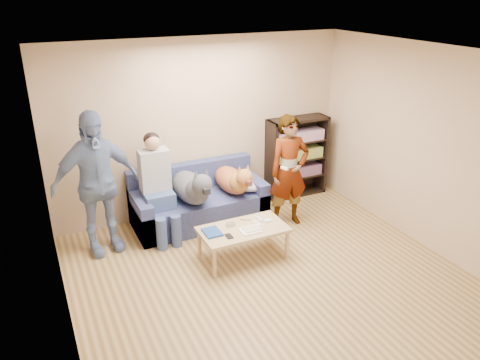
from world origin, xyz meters
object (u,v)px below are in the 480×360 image
bookshelf (296,155)px  person_standing_right (289,171)px  person_seated (157,183)px  coffee_table (243,231)px  sofa (198,204)px  dog_gray (192,187)px  person_standing_left (96,184)px  camera_silver (231,224)px  dog_tan (233,180)px  notebook_blue (212,232)px

bookshelf → person_standing_right: bearing=-127.5°
person_seated → coffee_table: (0.78, -1.06, -0.40)m
sofa → person_seated: person_seated is taller
person_standing_right → dog_gray: size_ratio=1.29×
sofa → person_standing_left: bearing=-171.4°
camera_silver → sofa: 1.08m
dog_gray → camera_silver: bearing=-77.7°
dog_tan → notebook_blue: bearing=-127.1°
sofa → dog_gray: size_ratio=1.51×
person_standing_right → dog_tan: person_standing_right is taller
bookshelf → sofa: bearing=-172.6°
person_standing_left → dog_gray: size_ratio=1.49×
person_standing_left → camera_silver: bearing=-39.6°
dog_gray → person_seated: bearing=171.0°
dog_gray → person_standing_left: bearing=-179.3°
notebook_blue → sofa: bearing=77.9°
sofa → dog_gray: 0.45m
dog_gray → sofa: bearing=53.1°
person_standing_left → bookshelf: person_standing_left is taller
dog_gray → bookshelf: bearing=12.6°
person_standing_left → sofa: size_ratio=0.99×
camera_silver → bookshelf: bookshelf is taller
dog_tan → coffee_table: bearing=-108.4°
notebook_blue → person_standing_right: bearing=20.5°
sofa → bookshelf: size_ratio=1.46×
person_standing_right → camera_silver: size_ratio=14.74×
camera_silver → dog_tan: 1.04m
camera_silver → dog_gray: (-0.19, 0.86, 0.21)m
person_standing_left → dog_tan: bearing=-7.6°
sofa → coffee_table: size_ratio=1.73×
person_standing_right → camera_silver: 1.26m
sofa → person_seated: (-0.62, -0.13, 0.49)m
person_seated → dog_gray: bearing=-9.0°
camera_silver → bookshelf: bearing=36.4°
person_standing_right → coffee_table: person_standing_right is taller
person_standing_right → dog_tan: size_ratio=1.41×
camera_silver → dog_gray: 0.91m
notebook_blue → dog_tan: 1.25m
bookshelf → notebook_blue: bearing=-146.2°
coffee_table → dog_gray: bearing=107.5°
notebook_blue → dog_tan: (0.74, 0.98, 0.19)m
dog_tan → person_seated: bearing=178.7°
dog_gray → coffee_table: bearing=-72.5°
person_standing_right → dog_gray: (-1.30, 0.41, -0.16)m
person_standing_left → sofa: 1.58m
person_standing_left → bookshelf: size_ratio=1.45×
person_seated → coffee_table: person_seated is taller
person_standing_right → sofa: bearing=155.8°
person_seated → dog_gray: person_seated is taller
person_standing_right → sofa: 1.41m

